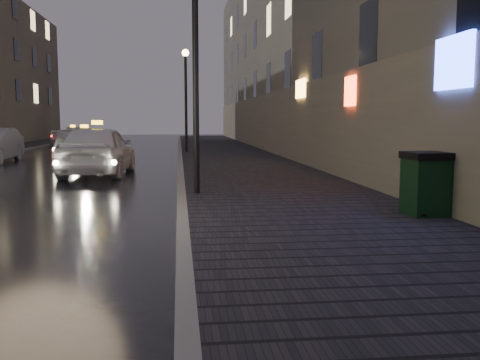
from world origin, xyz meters
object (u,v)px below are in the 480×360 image
object	(u,v)px
taxi_mid	(85,144)
lamp_near	(195,45)
taxi_far	(73,136)
lamp_far	(186,87)
taxi_near	(98,150)
trash_bin	(426,183)

from	to	relation	value
taxi_mid	lamp_near	bearing A→B (deg)	110.94
taxi_mid	taxi_far	xyz separation A→B (m)	(-3.39, 15.16, -0.08)
lamp_far	lamp_near	bearing A→B (deg)	-90.00
taxi_near	taxi_mid	size ratio (longest dim) A/B	0.97
trash_bin	taxi_far	xyz separation A→B (m)	(-11.96, 31.04, -0.07)
taxi_near	taxi_mid	xyz separation A→B (m)	(-1.58, 6.91, -0.10)
lamp_far	taxi_near	distance (m)	11.08
lamp_far	taxi_far	distance (m)	14.50
taxi_near	taxi_far	size ratio (longest dim) A/B	1.04
taxi_mid	taxi_far	bearing A→B (deg)	-76.61
trash_bin	taxi_mid	xyz separation A→B (m)	(-8.57, 15.87, 0.01)
taxi_near	taxi_mid	distance (m)	7.09
trash_bin	taxi_mid	bearing A→B (deg)	115.63
taxi_mid	taxi_far	world-z (taller)	taxi_mid
lamp_far	trash_bin	size ratio (longest dim) A/B	4.73
taxi_near	lamp_far	bearing A→B (deg)	-103.53
lamp_far	taxi_far	world-z (taller)	lamp_far
taxi_mid	lamp_far	bearing A→B (deg)	-142.73
taxi_near	taxi_far	bearing A→B (deg)	-74.43
taxi_mid	taxi_near	bearing A→B (deg)	103.70
trash_bin	taxi_far	world-z (taller)	taxi_far
lamp_far	taxi_mid	bearing A→B (deg)	-143.50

